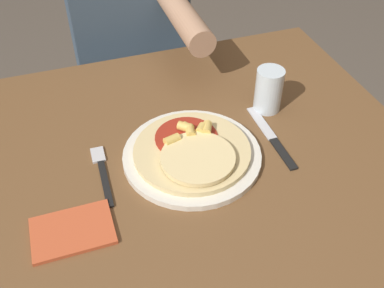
{
  "coord_description": "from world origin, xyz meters",
  "views": [
    {
      "loc": [
        -0.2,
        -0.62,
        1.42
      ],
      "look_at": [
        0.02,
        0.04,
        0.79
      ],
      "focal_mm": 42.0,
      "sensor_mm": 36.0,
      "label": 1
    }
  ],
  "objects_px": {
    "dining_table": "(188,206)",
    "person_diner": "(130,36)",
    "pizza": "(193,151)",
    "fork": "(102,171)",
    "drinking_glass": "(269,90)",
    "plate": "(192,155)",
    "knife": "(272,138)"
  },
  "relations": [
    {
      "from": "dining_table",
      "to": "person_diner",
      "type": "height_order",
      "value": "person_diner"
    },
    {
      "from": "pizza",
      "to": "fork",
      "type": "height_order",
      "value": "pizza"
    },
    {
      "from": "drinking_glass",
      "to": "fork",
      "type": "bearing_deg",
      "value": -168.14
    },
    {
      "from": "drinking_glass",
      "to": "person_diner",
      "type": "height_order",
      "value": "person_diner"
    },
    {
      "from": "plate",
      "to": "person_diner",
      "type": "relative_size",
      "value": 0.24
    },
    {
      "from": "plate",
      "to": "person_diner",
      "type": "bearing_deg",
      "value": 89.55
    },
    {
      "from": "plate",
      "to": "pizza",
      "type": "bearing_deg",
      "value": -80.95
    },
    {
      "from": "drinking_glass",
      "to": "person_diner",
      "type": "distance_m",
      "value": 0.58
    },
    {
      "from": "person_diner",
      "to": "knife",
      "type": "bearing_deg",
      "value": -73.79
    },
    {
      "from": "plate",
      "to": "fork",
      "type": "height_order",
      "value": "plate"
    },
    {
      "from": "pizza",
      "to": "drinking_glass",
      "type": "height_order",
      "value": "drinking_glass"
    },
    {
      "from": "pizza",
      "to": "person_diner",
      "type": "xyz_separation_m",
      "value": [
        0.0,
        0.64,
        -0.07
      ]
    },
    {
      "from": "fork",
      "to": "drinking_glass",
      "type": "relative_size",
      "value": 1.63
    },
    {
      "from": "drinking_glass",
      "to": "person_diner",
      "type": "relative_size",
      "value": 0.09
    },
    {
      "from": "pizza",
      "to": "fork",
      "type": "bearing_deg",
      "value": 172.99
    },
    {
      "from": "knife",
      "to": "dining_table",
      "type": "bearing_deg",
      "value": -169.54
    },
    {
      "from": "dining_table",
      "to": "knife",
      "type": "relative_size",
      "value": 4.76
    },
    {
      "from": "pizza",
      "to": "person_diner",
      "type": "relative_size",
      "value": 0.2
    },
    {
      "from": "knife",
      "to": "person_diner",
      "type": "height_order",
      "value": "person_diner"
    },
    {
      "from": "plate",
      "to": "knife",
      "type": "height_order",
      "value": "plate"
    },
    {
      "from": "fork",
      "to": "knife",
      "type": "relative_size",
      "value": 0.8
    },
    {
      "from": "pizza",
      "to": "knife",
      "type": "bearing_deg",
      "value": 1.78
    },
    {
      "from": "pizza",
      "to": "person_diner",
      "type": "bearing_deg",
      "value": 89.61
    },
    {
      "from": "knife",
      "to": "drinking_glass",
      "type": "distance_m",
      "value": 0.12
    },
    {
      "from": "person_diner",
      "to": "pizza",
      "type": "bearing_deg",
      "value": -90.39
    },
    {
      "from": "pizza",
      "to": "knife",
      "type": "height_order",
      "value": "pizza"
    },
    {
      "from": "dining_table",
      "to": "person_diner",
      "type": "bearing_deg",
      "value": 87.76
    },
    {
      "from": "dining_table",
      "to": "fork",
      "type": "relative_size",
      "value": 5.97
    },
    {
      "from": "drinking_glass",
      "to": "person_diner",
      "type": "bearing_deg",
      "value": 112.64
    },
    {
      "from": "plate",
      "to": "person_diner",
      "type": "height_order",
      "value": "person_diner"
    },
    {
      "from": "dining_table",
      "to": "knife",
      "type": "bearing_deg",
      "value": 10.46
    },
    {
      "from": "plate",
      "to": "drinking_glass",
      "type": "xyz_separation_m",
      "value": [
        0.23,
        0.11,
        0.05
      ]
    }
  ]
}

